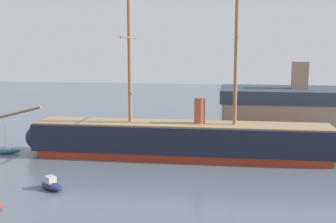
# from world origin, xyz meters

# --- Properties ---
(tall_ship) EXTENTS (64.13, 12.98, 30.87)m
(tall_ship) POSITION_xyz_m (4.21, 55.30, 3.31)
(tall_ship) COLOR maroon
(tall_ship) RESTS_ON ground
(motorboat_alongside_bow) EXTENTS (4.72, 4.13, 1.88)m
(motorboat_alongside_bow) POSITION_xyz_m (-11.94, 35.41, 0.66)
(motorboat_alongside_bow) COLOR #1E284C
(motorboat_alongside_bow) RESTS_ON ground
(sailboat_far_left) EXTENTS (4.99, 3.07, 6.24)m
(sailboat_far_left) POSITION_xyz_m (-28.41, 53.47, 0.52)
(sailboat_far_left) COLOR #236670
(sailboat_far_left) RESTS_ON ground
(dockside_warehouse_right) EXTENTS (50.60, 18.65, 16.58)m
(dockside_warehouse_right) POSITION_xyz_m (33.91, 77.21, 5.34)
(dockside_warehouse_right) COLOR #565659
(dockside_warehouse_right) RESTS_ON ground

